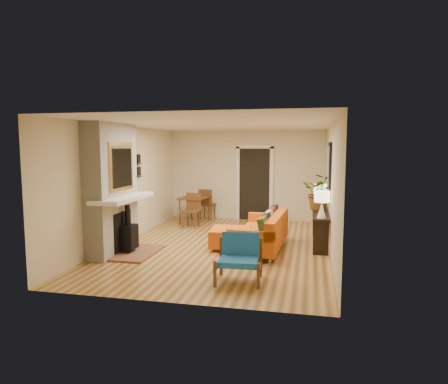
{
  "coord_description": "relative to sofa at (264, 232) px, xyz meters",
  "views": [
    {
      "loc": [
        1.84,
        -8.25,
        2.14
      ],
      "look_at": [
        0.0,
        0.2,
        1.15
      ],
      "focal_mm": 32.0,
      "sensor_mm": 36.0,
      "label": 1
    }
  ],
  "objects": [
    {
      "name": "sofa",
      "position": [
        0.0,
        0.0,
        0.0
      ],
      "size": [
        1.02,
        2.15,
        0.83
      ],
      "color": "silver",
      "rests_on": "ground"
    },
    {
      "name": "dining_table",
      "position": [
        -2.17,
        2.48,
        0.23
      ],
      "size": [
        0.82,
        1.71,
        0.91
      ],
      "color": "brown",
      "rests_on": "ground"
    },
    {
      "name": "lamp_far",
      "position": [
        1.14,
        1.37,
        0.7
      ],
      "size": [
        0.3,
        0.3,
        0.54
      ],
      "color": "white",
      "rests_on": "console_table"
    },
    {
      "name": "console_table",
      "position": [
        1.14,
        0.64,
        0.21
      ],
      "size": [
        0.34,
        1.85,
        0.72
      ],
      "color": "black",
      "rests_on": "ground"
    },
    {
      "name": "lamp_near",
      "position": [
        1.14,
        -0.09,
        0.7
      ],
      "size": [
        0.3,
        0.3,
        0.54
      ],
      "color": "white",
      "rests_on": "console_table"
    },
    {
      "name": "blue_chair",
      "position": [
        -0.17,
        -1.97,
        0.04
      ],
      "size": [
        0.75,
        0.74,
        0.74
      ],
      "color": "brown",
      "rests_on": "ground"
    },
    {
      "name": "ottoman",
      "position": [
        -0.7,
        -0.05,
        -0.12
      ],
      "size": [
        0.9,
        0.9,
        0.42
      ],
      "color": "silver",
      "rests_on": "ground"
    },
    {
      "name": "fireplace",
      "position": [
        -2.93,
        -0.89,
        0.88
      ],
      "size": [
        1.09,
        1.68,
        2.6
      ],
      "color": "white",
      "rests_on": "ground"
    },
    {
      "name": "room_shell",
      "position": [
        -0.32,
        2.75,
        0.88
      ],
      "size": [
        6.5,
        6.5,
        6.5
      ],
      "color": "tan",
      "rests_on": "ground"
    },
    {
      "name": "houseplant",
      "position": [
        1.13,
        0.93,
        0.77
      ],
      "size": [
        0.83,
        0.75,
        0.82
      ],
      "primitive_type": "imported",
      "rotation": [
        0.0,
        0.0,
        -0.17
      ],
      "color": "#1E5919",
      "rests_on": "console_table"
    }
  ]
}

